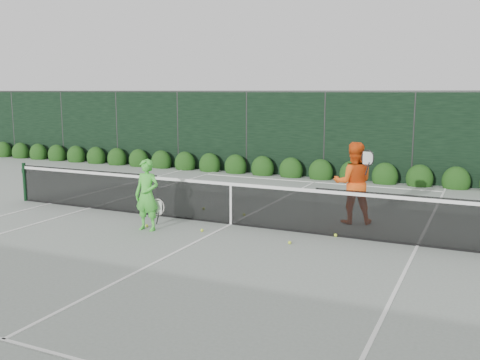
% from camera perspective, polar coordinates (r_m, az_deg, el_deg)
% --- Properties ---
extents(ground, '(80.00, 80.00, 0.00)m').
position_cam_1_polar(ground, '(12.34, -0.98, -4.76)').
color(ground, gray).
rests_on(ground, ground).
extents(tennis_net, '(12.90, 0.10, 1.07)m').
position_cam_1_polar(tennis_net, '(12.23, -1.09, -2.34)').
color(tennis_net, '#113319').
rests_on(tennis_net, ground).
extents(player_woman, '(0.64, 0.39, 1.57)m').
position_cam_1_polar(player_woman, '(11.86, -9.88, -1.59)').
color(player_woman, '#48CC3C').
rests_on(player_woman, ground).
extents(player_man, '(1.11, 0.99, 1.89)m').
position_cam_1_polar(player_man, '(12.58, 11.99, -0.30)').
color(player_man, '#F25614').
rests_on(player_man, ground).
extents(court_lines, '(11.03, 23.83, 0.01)m').
position_cam_1_polar(court_lines, '(12.34, -0.98, -4.74)').
color(court_lines, white).
rests_on(court_lines, ground).
extents(windscreen_fence, '(32.00, 21.07, 3.06)m').
position_cam_1_polar(windscreen_fence, '(9.72, -8.03, 0.40)').
color(windscreen_fence, black).
rests_on(windscreen_fence, ground).
extents(hedge_row, '(31.66, 0.65, 0.94)m').
position_cam_1_polar(hedge_row, '(18.86, 8.60, 0.81)').
color(hedge_row, '#0F330E').
rests_on(hedge_row, ground).
extents(tennis_balls, '(4.15, 2.15, 0.07)m').
position_cam_1_polar(tennis_balls, '(12.14, -0.60, -4.83)').
color(tennis_balls, '#C9E633').
rests_on(tennis_balls, ground).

